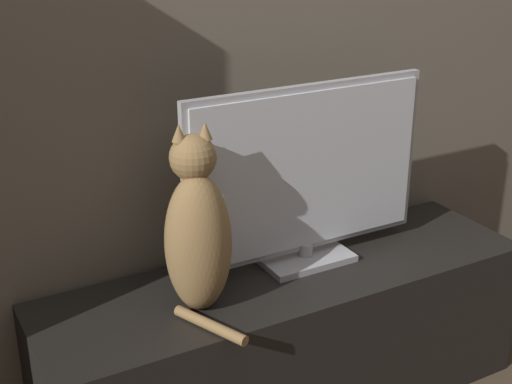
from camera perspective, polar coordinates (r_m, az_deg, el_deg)
tv_stand at (r=2.20m, az=2.55°, el=-11.78°), size 1.48×0.42×0.46m
tv at (r=2.05m, az=4.09°, el=1.27°), size 0.77×0.16×0.54m
cat at (r=1.83m, az=-4.72°, el=-3.28°), size 0.20×0.32×0.50m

